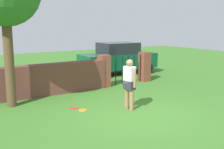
# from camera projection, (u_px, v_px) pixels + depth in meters

# --- Properties ---
(ground_plane) EXTENTS (40.00, 40.00, 0.00)m
(ground_plane) POSITION_uv_depth(u_px,v_px,m) (139.00, 115.00, 8.36)
(ground_plane) COLOR #3D7528
(brick_wall) EXTENTS (5.06, 0.50, 1.21)m
(brick_wall) POSITION_uv_depth(u_px,v_px,m) (46.00, 80.00, 10.61)
(brick_wall) COLOR brown
(brick_wall) RESTS_ON ground
(person) EXTENTS (0.27, 0.54, 1.62)m
(person) POSITION_uv_depth(u_px,v_px,m) (129.00, 82.00, 8.76)
(person) COLOR #9E704C
(person) RESTS_ON ground
(fence_gate) EXTENTS (2.72, 0.44, 1.40)m
(fence_gate) POSITION_uv_depth(u_px,v_px,m) (125.00, 69.00, 12.63)
(fence_gate) COLOR brown
(fence_gate) RESTS_ON ground
(car) EXTENTS (4.28, 2.08, 1.72)m
(car) POSITION_uv_depth(u_px,v_px,m) (118.00, 58.00, 15.19)
(car) COLOR #0C4C2D
(car) RESTS_ON ground
(frisbee_red) EXTENTS (0.27, 0.27, 0.02)m
(frisbee_red) POSITION_uv_depth(u_px,v_px,m) (74.00, 108.00, 9.01)
(frisbee_red) COLOR red
(frisbee_red) RESTS_ON ground
(frisbee_orange) EXTENTS (0.27, 0.27, 0.02)m
(frisbee_orange) POSITION_uv_depth(u_px,v_px,m) (83.00, 110.00, 8.79)
(frisbee_orange) COLOR orange
(frisbee_orange) RESTS_ON ground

